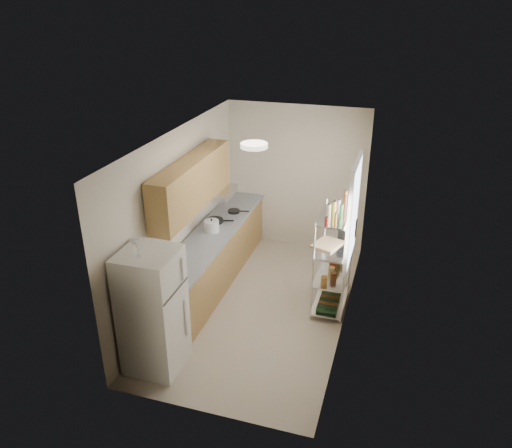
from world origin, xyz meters
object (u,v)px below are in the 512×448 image
at_px(refrigerator, 153,311).
at_px(frying_pan_large, 215,221).
at_px(cutting_board, 328,244).
at_px(rice_cooker, 212,226).
at_px(espresso_machine, 347,229).

distance_m(refrigerator, frying_pan_large, 2.44).
distance_m(frying_pan_large, cutting_board, 1.99).
height_order(frying_pan_large, cutting_board, cutting_board).
distance_m(rice_cooker, cutting_board, 1.84).
height_order(refrigerator, frying_pan_large, refrigerator).
xyz_separation_m(rice_cooker, frying_pan_large, (-0.09, 0.35, -0.07)).
height_order(refrigerator, rice_cooker, refrigerator).
bearing_deg(espresso_machine, rice_cooker, -156.46).
xyz_separation_m(rice_cooker, cutting_board, (1.84, -0.14, 0.03)).
distance_m(refrigerator, cutting_board, 2.65).
xyz_separation_m(refrigerator, frying_pan_large, (-0.15, 2.43, 0.12)).
height_order(refrigerator, espresso_machine, refrigerator).
bearing_deg(espresso_machine, frying_pan_large, -165.83).
xyz_separation_m(frying_pan_large, espresso_machine, (2.16, -0.20, 0.23)).
distance_m(frying_pan_large, espresso_machine, 2.18).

